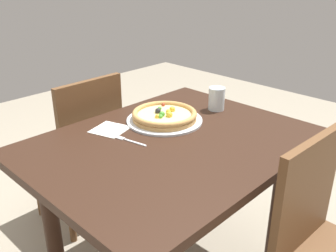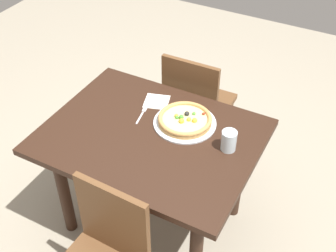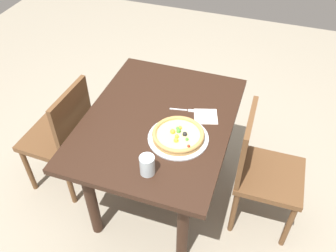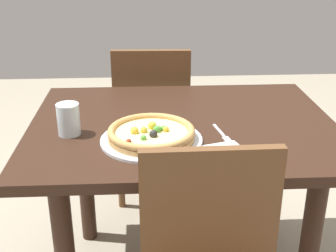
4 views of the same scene
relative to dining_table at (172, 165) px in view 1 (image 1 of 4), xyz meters
name	(u,v)px [view 1 (image 1 of 4)]	position (x,y,z in m)	size (l,w,h in m)	color
dining_table	(172,165)	(0.00, 0.00, 0.00)	(1.14, 0.88, 0.72)	#331E14
chair_far	(81,146)	(-0.03, 0.65, -0.13)	(0.41, 0.41, 0.87)	brown
plate	(164,120)	(0.12, 0.16, 0.12)	(0.35, 0.35, 0.01)	silver
pizza	(164,115)	(0.12, 0.16, 0.14)	(0.30, 0.30, 0.05)	tan
fork	(127,140)	(-0.13, 0.13, 0.12)	(0.05, 0.17, 0.00)	silver
drinking_glass	(217,99)	(0.41, 0.09, 0.17)	(0.08, 0.08, 0.11)	silver
napkin	(110,129)	(-0.11, 0.27, 0.12)	(0.14, 0.14, 0.00)	white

